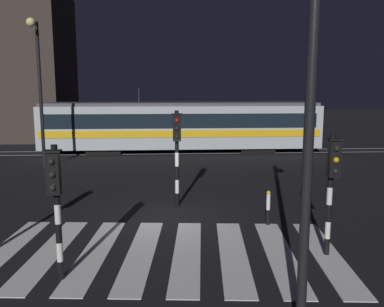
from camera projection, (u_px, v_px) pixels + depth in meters
The scene contains 12 objects.
ground_plane at pixel (165, 217), 13.86m from camera, with size 120.00×120.00×0.00m, color black.
rail_near at pixel (165, 154), 26.61m from camera, with size 80.00×0.12×0.03m, color #59595E.
rail_far at pixel (166, 150), 28.02m from camera, with size 80.00×0.12×0.03m, color #59595E.
crosswalk_zebra at pixel (164, 253), 10.87m from camera, with size 9.49×5.52×0.02m.
traffic_light_corner_near_right at pixel (332, 177), 10.36m from camera, with size 0.36×0.42×3.15m.
traffic_light_median_centre at pixel (177, 144), 14.64m from camera, with size 0.36×0.42×3.47m.
traffic_light_kerb_mid_left at pixel (55, 193), 8.99m from camera, with size 0.36×0.42×3.08m.
street_lamp_trackside_left at pixel (38, 77), 21.19m from camera, with size 0.44×1.21×7.57m.
street_lamp_near_kerb at pixel (317, 60), 6.52m from camera, with size 0.44×1.21×7.51m.
tram at pixel (181, 126), 27.09m from camera, with size 18.10×2.58×4.15m.
bollard_island_edge at pixel (268, 208), 13.00m from camera, with size 0.12×0.12×1.11m.
building_backdrop at pixel (3, 66), 33.82m from camera, with size 10.29×8.00×11.70m, color #382D28.
Camera 1 is at (0.11, -13.36, 4.34)m, focal length 39.01 mm.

